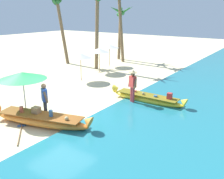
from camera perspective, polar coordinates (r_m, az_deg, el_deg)
name	(u,v)px	position (r m, az deg, el deg)	size (l,w,h in m)	color
ground_plane	(60,118)	(11.62, -11.84, -6.42)	(80.00, 80.00, 0.00)	beige
boat_orange_foreground	(41,119)	(11.01, -15.90, -6.53)	(4.70, 1.99, 0.80)	orange
boat_yellow_midground	(147,98)	(13.32, 8.04, -1.97)	(4.27, 0.78, 0.72)	yellow
person_vendor_hatted	(133,84)	(12.85, 4.71, 1.18)	(0.58, 0.44, 1.80)	#B2383D
person_tourist_customer	(45,99)	(11.48, -15.06, -2.09)	(0.57, 0.44, 1.61)	#333842
patio_umbrella_large	(22,76)	(11.81, -19.73, 2.92)	(2.13, 2.13, 2.05)	#B7B7BC
parasol_row_0	(80,56)	(17.31, -7.19, 7.68)	(1.60, 1.60, 1.91)	#8E6B47
parasol_row_1	(99,50)	(19.64, -2.92, 8.94)	(1.60, 1.60, 1.91)	#8E6B47
parasol_row_2	(109,46)	(21.99, -0.57, 9.85)	(1.60, 1.60, 1.91)	#8E6B47
palm_tree_tall_inland	(58,6)	(23.87, -12.26, 18.11)	(2.62, 2.52, 6.21)	brown
palm_tree_leaning_seaward	(119,1)	(24.12, 1.69, 19.43)	(2.57, 2.67, 6.79)	brown
palm_tree_mid_cluster	(121,16)	(25.07, 2.01, 16.39)	(2.71, 2.60, 5.22)	brown
palm_tree_far_behind	(97,6)	(20.61, -3.40, 18.36)	(2.36, 2.26, 6.42)	brown
paddle	(20,132)	(10.77, -20.14, -8.96)	(1.51, 1.33, 0.05)	#8E6B47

